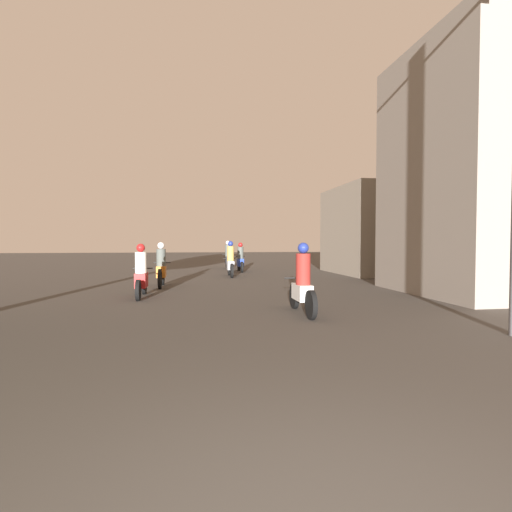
{
  "coord_description": "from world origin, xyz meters",
  "views": [
    {
      "loc": [
        -0.66,
        -1.5,
        1.59
      ],
      "look_at": [
        2.15,
        16.28,
        0.95
      ],
      "focal_mm": 28.0,
      "sensor_mm": 36.0,
      "label": 1
    }
  ],
  "objects_px": {
    "motorcycle_white": "(302,285)",
    "motorcycle_black": "(228,257)",
    "motorcycle_blue": "(240,260)",
    "motorcycle_red": "(141,276)",
    "building_right_near": "(504,172)",
    "building_right_far": "(387,231)",
    "motorcycle_silver": "(230,262)",
    "motorcycle_orange": "(161,269)"
  },
  "relations": [
    {
      "from": "motorcycle_red",
      "to": "motorcycle_blue",
      "type": "height_order",
      "value": "motorcycle_blue"
    },
    {
      "from": "motorcycle_white",
      "to": "motorcycle_blue",
      "type": "bearing_deg",
      "value": 84.76
    },
    {
      "from": "motorcycle_black",
      "to": "motorcycle_silver",
      "type": "bearing_deg",
      "value": -85.87
    },
    {
      "from": "motorcycle_orange",
      "to": "building_right_far",
      "type": "bearing_deg",
      "value": 28.9
    },
    {
      "from": "motorcycle_white",
      "to": "motorcycle_orange",
      "type": "relative_size",
      "value": 0.99
    },
    {
      "from": "motorcycle_white",
      "to": "motorcycle_orange",
      "type": "bearing_deg",
      "value": 115.86
    },
    {
      "from": "motorcycle_silver",
      "to": "motorcycle_black",
      "type": "height_order",
      "value": "motorcycle_black"
    },
    {
      "from": "motorcycle_orange",
      "to": "motorcycle_blue",
      "type": "distance_m",
      "value": 7.66
    },
    {
      "from": "motorcycle_white",
      "to": "motorcycle_red",
      "type": "relative_size",
      "value": 1.01
    },
    {
      "from": "motorcycle_red",
      "to": "building_right_near",
      "type": "bearing_deg",
      "value": -8.78
    },
    {
      "from": "building_right_far",
      "to": "motorcycle_silver",
      "type": "bearing_deg",
      "value": -174.32
    },
    {
      "from": "motorcycle_red",
      "to": "building_right_near",
      "type": "xyz_separation_m",
      "value": [
        10.92,
        -0.76,
        3.11
      ]
    },
    {
      "from": "motorcycle_blue",
      "to": "building_right_near",
      "type": "distance_m",
      "value": 12.72
    },
    {
      "from": "motorcycle_black",
      "to": "building_right_near",
      "type": "xyz_separation_m",
      "value": [
        7.43,
        -12.55,
        3.06
      ]
    },
    {
      "from": "building_right_near",
      "to": "building_right_far",
      "type": "bearing_deg",
      "value": 87.95
    },
    {
      "from": "motorcycle_silver",
      "to": "motorcycle_blue",
      "type": "distance_m",
      "value": 3.08
    },
    {
      "from": "motorcycle_red",
      "to": "motorcycle_blue",
      "type": "xyz_separation_m",
      "value": [
        3.96,
        9.42,
        -0.0
      ]
    },
    {
      "from": "motorcycle_orange",
      "to": "motorcycle_blue",
      "type": "xyz_separation_m",
      "value": [
        3.61,
        6.76,
        -0.02
      ]
    },
    {
      "from": "motorcycle_white",
      "to": "motorcycle_silver",
      "type": "bearing_deg",
      "value": 89.35
    },
    {
      "from": "motorcycle_red",
      "to": "building_right_far",
      "type": "relative_size",
      "value": 0.36
    },
    {
      "from": "motorcycle_red",
      "to": "motorcycle_black",
      "type": "xyz_separation_m",
      "value": [
        3.49,
        11.79,
        0.04
      ]
    },
    {
      "from": "motorcycle_silver",
      "to": "building_right_near",
      "type": "xyz_separation_m",
      "value": [
        7.77,
        -7.2,
        3.08
      ]
    },
    {
      "from": "motorcycle_orange",
      "to": "building_right_near",
      "type": "height_order",
      "value": "building_right_near"
    },
    {
      "from": "motorcycle_white",
      "to": "motorcycle_silver",
      "type": "xyz_separation_m",
      "value": [
        -0.69,
        9.69,
        0.02
      ]
    },
    {
      "from": "motorcycle_blue",
      "to": "building_right_near",
      "type": "height_order",
      "value": "building_right_near"
    },
    {
      "from": "motorcycle_white",
      "to": "motorcycle_black",
      "type": "distance_m",
      "value": 15.05
    },
    {
      "from": "building_right_far",
      "to": "motorcycle_blue",
      "type": "bearing_deg",
      "value": 163.34
    },
    {
      "from": "motorcycle_white",
      "to": "building_right_near",
      "type": "height_order",
      "value": "building_right_near"
    },
    {
      "from": "motorcycle_red",
      "to": "motorcycle_white",
      "type": "bearing_deg",
      "value": -45.02
    },
    {
      "from": "building_right_far",
      "to": "motorcycle_white",
      "type": "bearing_deg",
      "value": -125.07
    },
    {
      "from": "motorcycle_blue",
      "to": "building_right_near",
      "type": "relative_size",
      "value": 0.27
    },
    {
      "from": "motorcycle_blue",
      "to": "building_right_far",
      "type": "relative_size",
      "value": 0.36
    },
    {
      "from": "motorcycle_orange",
      "to": "building_right_far",
      "type": "xyz_separation_m",
      "value": [
        10.86,
        4.59,
        1.53
      ]
    },
    {
      "from": "motorcycle_red",
      "to": "motorcycle_silver",
      "type": "bearing_deg",
      "value": 59.09
    },
    {
      "from": "motorcycle_red",
      "to": "motorcycle_silver",
      "type": "height_order",
      "value": "motorcycle_silver"
    },
    {
      "from": "motorcycle_white",
      "to": "building_right_near",
      "type": "relative_size",
      "value": 0.26
    },
    {
      "from": "motorcycle_blue",
      "to": "motorcycle_silver",
      "type": "bearing_deg",
      "value": -109.97
    },
    {
      "from": "motorcycle_silver",
      "to": "building_right_near",
      "type": "relative_size",
      "value": 0.26
    },
    {
      "from": "motorcycle_orange",
      "to": "motorcycle_silver",
      "type": "relative_size",
      "value": 1.02
    },
    {
      "from": "motorcycle_silver",
      "to": "building_right_far",
      "type": "xyz_separation_m",
      "value": [
        8.06,
        0.8,
        1.51
      ]
    },
    {
      "from": "motorcycle_white",
      "to": "motorcycle_orange",
      "type": "distance_m",
      "value": 6.86
    },
    {
      "from": "building_right_near",
      "to": "motorcycle_white",
      "type": "bearing_deg",
      "value": -160.61
    }
  ]
}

